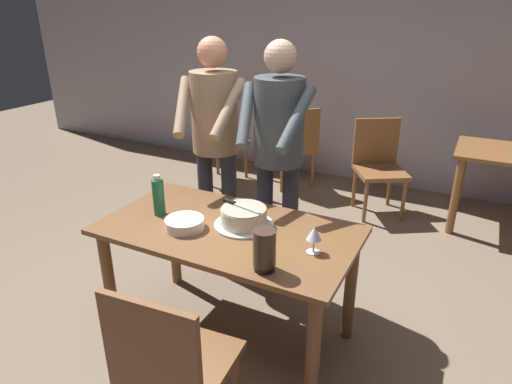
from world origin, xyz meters
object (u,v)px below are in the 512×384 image
object	(u,v)px
water_bottle	(158,196)
cake_on_platter	(244,217)
background_chair_1	(379,163)
main_dining_table	(228,247)
hurricane_lamp	(264,250)
chair_near_side	(172,364)
person_standing_beside	(215,134)
background_chair_3	(295,144)
wine_glass_near	(314,234)
person_cutting_cake	(278,145)
background_chair_0	(222,142)
cake_knife	(234,203)
plate_stack	(185,224)

from	to	relation	value
water_bottle	cake_on_platter	bearing A→B (deg)	10.77
background_chair_1	main_dining_table	bearing A→B (deg)	-99.10
cake_on_platter	water_bottle	size ratio (longest dim) A/B	1.36
hurricane_lamp	chair_near_side	xyz separation A→B (m)	(-0.20, -0.48, -0.37)
person_standing_beside	chair_near_side	distance (m)	1.65
hurricane_lamp	background_chair_3	xyz separation A→B (m)	(-0.97, 2.73, -0.37)
main_dining_table	cake_on_platter	size ratio (longest dim) A/B	4.24
wine_glass_near	chair_near_side	size ratio (longest dim) A/B	0.16
person_standing_beside	person_cutting_cake	bearing A→B (deg)	-3.48
main_dining_table	background_chair_1	size ratio (longest dim) A/B	1.60
water_bottle	hurricane_lamp	xyz separation A→B (m)	(0.82, -0.26, -0.01)
water_bottle	hurricane_lamp	world-z (taller)	water_bottle
main_dining_table	person_standing_beside	world-z (taller)	person_standing_beside
person_cutting_cake	chair_near_side	bearing A→B (deg)	-84.25
chair_near_side	cake_on_platter	bearing A→B (deg)	96.82
wine_glass_near	background_chair_3	size ratio (longest dim) A/B	0.16
background_chair_0	wine_glass_near	bearing A→B (deg)	-49.60
background_chair_0	background_chair_1	bearing A→B (deg)	2.41
cake_on_platter	background_chair_0	xyz separation A→B (m)	(-1.41, 2.09, -0.31)
main_dining_table	cake_knife	world-z (taller)	cake_knife
cake_knife	hurricane_lamp	xyz separation A→B (m)	(0.37, -0.37, -0.01)
cake_knife	person_cutting_cake	distance (m)	0.56
wine_glass_near	background_chair_0	bearing A→B (deg)	130.40
background_chair_1	cake_on_platter	bearing A→B (deg)	-97.64
water_bottle	background_chair_1	xyz separation A→B (m)	(0.81, 2.26, -0.37)
background_chair_0	background_chair_3	world-z (taller)	same
chair_near_side	wine_glass_near	bearing A→B (deg)	64.42
plate_stack	background_chair_1	distance (m)	2.43
hurricane_lamp	person_cutting_cake	distance (m)	0.98
main_dining_table	chair_near_side	distance (m)	0.80
main_dining_table	hurricane_lamp	bearing A→B (deg)	-38.08
cake_on_platter	person_cutting_cake	size ratio (longest dim) A/B	0.20
person_standing_beside	background_chair_3	bearing A→B (deg)	94.09
water_bottle	background_chair_3	size ratio (longest dim) A/B	0.28
cake_on_platter	person_standing_beside	xyz separation A→B (m)	(-0.53, 0.57, 0.27)
cake_on_platter	cake_knife	bearing A→B (deg)	166.33
person_standing_beside	background_chair_3	distance (m)	1.90
cake_knife	person_cutting_cake	xyz separation A→B (m)	(0.03, 0.52, 0.21)
plate_stack	chair_near_side	bearing A→B (deg)	-59.97
cake_on_platter	cake_knife	world-z (taller)	cake_knife
cake_knife	hurricane_lamp	distance (m)	0.53
plate_stack	chair_near_side	xyz separation A→B (m)	(0.38, -0.65, -0.29)
background_chair_0	plate_stack	bearing A→B (deg)	-63.50
background_chair_3	water_bottle	bearing A→B (deg)	-86.61
cake_knife	background_chair_1	xyz separation A→B (m)	(0.36, 2.15, -0.37)
wine_glass_near	water_bottle	bearing A→B (deg)	-180.00
plate_stack	person_standing_beside	distance (m)	0.85
plate_stack	background_chair_1	bearing A→B (deg)	76.38
background_chair_1	cake_knife	bearing A→B (deg)	-99.52
chair_near_side	main_dining_table	bearing A→B (deg)	102.22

